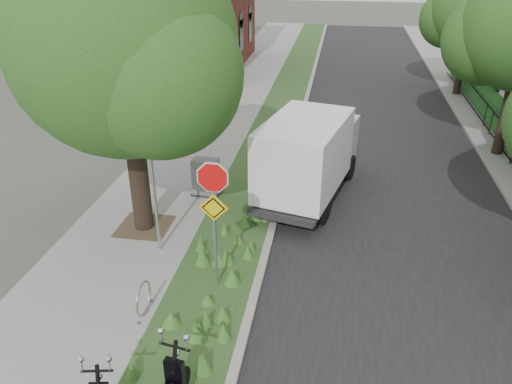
% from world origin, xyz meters
% --- Properties ---
extents(ground, '(120.00, 120.00, 0.00)m').
position_xyz_m(ground, '(0.00, 0.00, 0.00)').
color(ground, '#4C5147').
rests_on(ground, ground).
extents(sidewalk_near, '(3.50, 60.00, 0.12)m').
position_xyz_m(sidewalk_near, '(-4.25, 10.00, 0.06)').
color(sidewalk_near, gray).
rests_on(sidewalk_near, ground).
extents(verge, '(2.00, 60.00, 0.12)m').
position_xyz_m(verge, '(-1.50, 10.00, 0.06)').
color(verge, '#2A4C20').
rests_on(verge, ground).
extents(kerb_near, '(0.20, 60.00, 0.13)m').
position_xyz_m(kerb_near, '(-0.50, 10.00, 0.07)').
color(kerb_near, '#9E9991').
rests_on(kerb_near, ground).
extents(road, '(7.00, 60.00, 0.01)m').
position_xyz_m(road, '(3.00, 10.00, 0.01)').
color(road, black).
rests_on(road, ground).
extents(kerb_far, '(0.20, 60.00, 0.13)m').
position_xyz_m(kerb_far, '(6.50, 10.00, 0.07)').
color(kerb_far, '#9E9991').
rests_on(kerb_far, ground).
extents(street_tree_main, '(6.21, 5.54, 7.66)m').
position_xyz_m(street_tree_main, '(-4.08, 2.86, 4.80)').
color(street_tree_main, black).
rests_on(street_tree_main, ground).
extents(bare_post, '(0.08, 0.08, 4.00)m').
position_xyz_m(bare_post, '(-3.20, 1.80, 2.12)').
color(bare_post, '#A5A8AD').
rests_on(bare_post, ground).
extents(bike_hoop, '(0.06, 0.78, 0.77)m').
position_xyz_m(bike_hoop, '(-2.70, -0.60, 0.50)').
color(bike_hoop, '#A5A8AD').
rests_on(bike_hoop, ground).
extents(sign_assembly, '(0.94, 0.08, 3.22)m').
position_xyz_m(sign_assembly, '(-1.40, 0.58, 2.33)').
color(sign_assembly, '#A5A8AD').
rests_on(sign_assembly, ground).
extents(fence_far, '(0.04, 24.00, 1.00)m').
position_xyz_m(fence_far, '(7.20, 10.00, 0.67)').
color(fence_far, black).
rests_on(fence_far, ground).
extents(far_tree_c, '(4.37, 3.89, 5.93)m').
position_xyz_m(far_tree_c, '(6.94, 18.04, 3.95)').
color(far_tree_c, black).
rests_on(far_tree_c, ground).
extents(box_truck, '(3.03, 5.32, 2.27)m').
position_xyz_m(box_truck, '(0.29, 5.55, 1.48)').
color(box_truck, '#262628').
rests_on(box_truck, ground).
extents(utility_cabinet, '(0.90, 0.63, 1.16)m').
position_xyz_m(utility_cabinet, '(-2.80, 5.01, 0.68)').
color(utility_cabinet, '#262628').
rests_on(utility_cabinet, ground).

